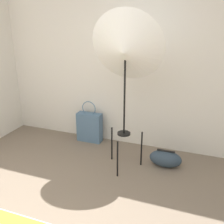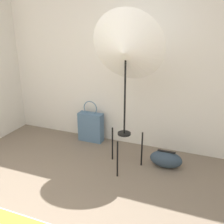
% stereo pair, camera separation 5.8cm
% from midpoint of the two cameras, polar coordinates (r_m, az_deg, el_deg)
% --- Properties ---
extents(wall_back, '(8.00, 0.05, 2.60)m').
position_cam_midpoint_polar(wall_back, '(3.71, 1.33, 12.36)').
color(wall_back, silver).
rests_on(wall_back, ground_plane).
extents(photo_umbrella, '(0.85, 0.47, 1.90)m').
position_cam_midpoint_polar(photo_umbrella, '(2.92, 3.57, 13.26)').
color(photo_umbrella, black).
rests_on(photo_umbrella, ground_plane).
extents(tote_bag, '(0.37, 0.15, 0.63)m').
position_cam_midpoint_polar(tote_bag, '(3.98, -4.21, -3.21)').
color(tote_bag, slate).
rests_on(tote_bag, ground_plane).
extents(duffel_bag, '(0.41, 0.21, 0.22)m').
position_cam_midpoint_polar(duffel_bag, '(3.42, 12.14, -10.02)').
color(duffel_bag, '#2D3D4C').
rests_on(duffel_bag, ground_plane).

